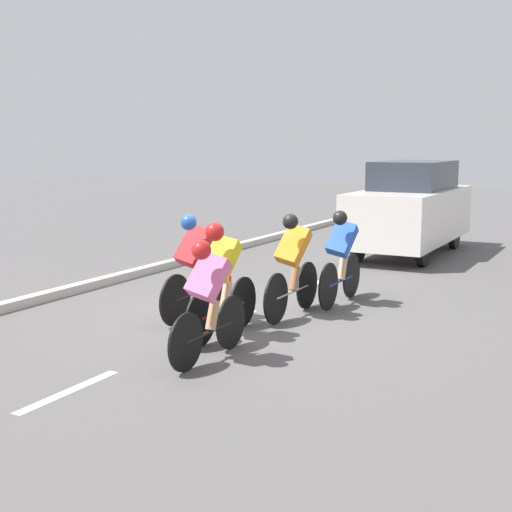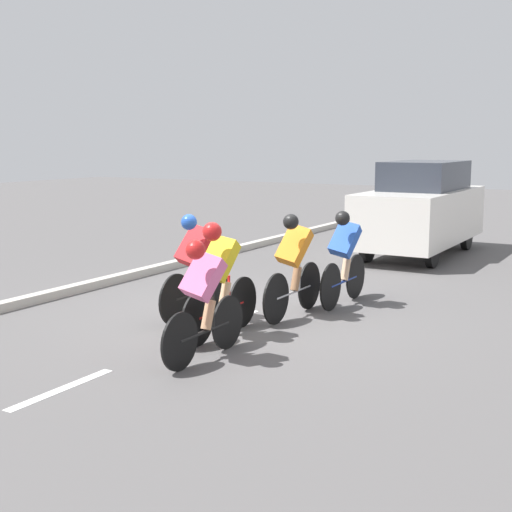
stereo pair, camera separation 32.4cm
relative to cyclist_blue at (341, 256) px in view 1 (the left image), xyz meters
The scene contains 11 objects.
ground_plane 1.78m from the cyclist_blue, 52.21° to the left, with size 60.00×60.00×0.00m, color #565454.
lane_stripe_near 5.03m from the cyclist_blue, 78.54° to the left, with size 0.12×1.40×0.01m, color white.
lane_stripe_mid 2.09m from the cyclist_blue, 59.44° to the left, with size 0.12×1.40×0.01m, color white.
lane_stripe_far 1.97m from the cyclist_blue, 57.09° to the right, with size 0.12×1.40×0.01m, color white.
curb 4.56m from the cyclist_blue, 21.78° to the left, with size 0.20×25.95×0.14m, color #B7B2A8.
cyclist_blue is the anchor object (origin of this frame).
cyclist_red 2.34m from the cyclist_blue, 51.30° to the left, with size 0.44×1.68×1.51m.
cyclist_orange 1.11m from the cyclist_blue, 73.63° to the left, with size 0.43×1.75×1.50m.
cyclist_pink 3.40m from the cyclist_blue, 85.52° to the left, with size 0.42×1.62×1.43m.
cyclist_yellow 2.56m from the cyclist_blue, 75.64° to the left, with size 0.40×1.73×1.51m.
support_car 5.37m from the cyclist_blue, 85.09° to the right, with size 1.70×4.44×2.05m.
Camera 1 is at (-4.85, 8.73, 2.47)m, focal length 50.00 mm.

